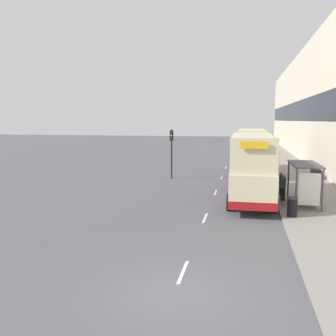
% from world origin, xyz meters
% --- Properties ---
extents(ground_plane, '(220.00, 220.00, 0.00)m').
position_xyz_m(ground_plane, '(0.00, 0.00, 0.00)').
color(ground_plane, '#515156').
extents(pavement, '(5.00, 93.00, 0.14)m').
position_xyz_m(pavement, '(6.50, 38.50, 0.07)').
color(pavement, gray).
rests_on(pavement, ground_plane).
extents(terrace_facade, '(3.10, 93.00, 14.39)m').
position_xyz_m(terrace_facade, '(10.49, 38.50, 7.19)').
color(terrace_facade, beige).
rests_on(terrace_facade, ground_plane).
extents(lane_mark_0, '(0.12, 2.00, 0.01)m').
position_xyz_m(lane_mark_0, '(0.00, 1.66, 0.01)').
color(lane_mark_0, silver).
rests_on(lane_mark_0, ground_plane).
extents(lane_mark_1, '(0.12, 2.00, 0.01)m').
position_xyz_m(lane_mark_1, '(0.00, 8.99, 0.01)').
color(lane_mark_1, silver).
rests_on(lane_mark_1, ground_plane).
extents(lane_mark_2, '(0.12, 2.00, 0.01)m').
position_xyz_m(lane_mark_2, '(0.00, 16.32, 0.01)').
color(lane_mark_2, silver).
rests_on(lane_mark_2, ground_plane).
extents(lane_mark_3, '(0.12, 2.00, 0.01)m').
position_xyz_m(lane_mark_3, '(0.00, 23.66, 0.01)').
color(lane_mark_3, silver).
rests_on(lane_mark_3, ground_plane).
extents(lane_mark_4, '(0.12, 2.00, 0.01)m').
position_xyz_m(lane_mark_4, '(0.00, 30.99, 0.01)').
color(lane_mark_4, silver).
rests_on(lane_mark_4, ground_plane).
extents(bus_shelter, '(1.60, 4.20, 2.48)m').
position_xyz_m(bus_shelter, '(5.77, 12.78, 1.88)').
color(bus_shelter, '#4C4C51').
rests_on(bus_shelter, ground_plane).
extents(double_decker_bus_near, '(2.85, 10.10, 4.30)m').
position_xyz_m(double_decker_bus_near, '(2.47, 14.11, 2.28)').
color(double_decker_bus_near, beige).
rests_on(double_decker_bus_near, ground_plane).
extents(double_decker_bus_ahead, '(2.85, 11.10, 4.30)m').
position_xyz_m(double_decker_bus_ahead, '(2.62, 26.38, 2.29)').
color(double_decker_bus_ahead, beige).
rests_on(double_decker_bus_ahead, ground_plane).
extents(car_0, '(2.05, 4.04, 1.83)m').
position_xyz_m(car_0, '(2.59, 51.88, 0.90)').
color(car_0, '#4C5156').
rests_on(car_0, ground_plane).
extents(car_1, '(1.95, 3.86, 1.83)m').
position_xyz_m(car_1, '(2.91, 40.99, 0.90)').
color(car_1, silver).
rests_on(car_1, ground_plane).
extents(pedestrian_at_shelter, '(0.34, 0.34, 1.72)m').
position_xyz_m(pedestrian_at_shelter, '(4.44, 13.72, 1.02)').
color(pedestrian_at_shelter, '#23232D').
rests_on(pedestrian_at_shelter, ground_plane).
extents(pedestrian_1, '(0.31, 0.31, 1.58)m').
position_xyz_m(pedestrian_1, '(4.52, 15.72, 0.95)').
color(pedestrian_1, '#23232D').
rests_on(pedestrian_1, ground_plane).
extents(litter_bin, '(0.55, 0.55, 1.05)m').
position_xyz_m(litter_bin, '(4.55, 9.74, 0.67)').
color(litter_bin, black).
rests_on(litter_bin, ground_plane).
extents(traffic_light_far_kerb, '(0.30, 0.32, 4.42)m').
position_xyz_m(traffic_light_far_kerb, '(-4.40, 22.07, 2.99)').
color(traffic_light_far_kerb, black).
rests_on(traffic_light_far_kerb, ground_plane).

